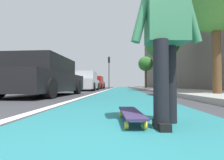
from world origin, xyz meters
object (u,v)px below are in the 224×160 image
Objects in this scene: parked_car_near at (45,77)px; street_tree_far at (146,64)px; skater_person at (166,32)px; skateboard at (131,113)px; street_tree_near at (216,5)px; street_tree_mid at (162,43)px; traffic_light at (109,67)px; parked_car_mid at (85,82)px; parked_car_far at (95,83)px.

parked_car_near is 1.11× the size of street_tree_far.
skater_person is at bearing 172.48° from street_tree_far.
parked_car_near is (4.52, 3.05, 0.61)m from skateboard.
street_tree_mid is at bearing -0.00° from street_tree_near.
street_tree_mid is (-10.34, -4.82, 0.64)m from traffic_light.
parked_car_mid is at bearing 87.21° from street_tree_mid.
street_tree_far is at bearing -0.00° from street_tree_near.
parked_car_near is 6.86m from parked_car_mid.
parked_car_far is (6.99, 0.26, 0.02)m from parked_car_mid.
skateboard is 0.17× the size of street_tree_mid.
skateboard is 20.47m from street_tree_far.
street_tree_far reaches higher than parked_car_far.
street_tree_mid is (-0.29, -5.97, 2.95)m from parked_car_mid.
street_tree_far is at bearing 0.00° from street_tree_mid.
street_tree_far is at bearing -8.55° from skateboard.
parked_car_mid is 9.91m from street_tree_near.
skater_person is at bearing -169.10° from parked_car_far.
parked_car_mid is 1.10× the size of street_tree_near.
parked_car_far is at bearing 23.19° from street_tree_near.
traffic_light is at bearing 24.99° from street_tree_mid.
parked_car_far is 0.91× the size of street_tree_mid.
street_tree_mid reaches higher than skateboard.
street_tree_far is (15.49, -6.05, 2.43)m from parked_car_near.
street_tree_mid reaches higher than street_tree_far.
parked_car_far reaches higher than skateboard.
parked_car_far is at bearing 9.94° from skateboard.
skater_person is 0.38× the size of traffic_light.
parked_car_near is 1.05× the size of traffic_light.
street_tree_near is 16.18m from street_tree_far.
skateboard is 12.03m from street_tree_mid.
parked_car_near is 1.03× the size of parked_car_mid.
street_tree_mid is 1.20× the size of street_tree_far.
parked_car_mid is (11.38, 2.96, 0.61)m from skateboard.
street_tree_mid reaches higher than parked_car_near.
street_tree_far is at bearing -7.52° from skater_person.
parked_car_far is (18.52, 3.57, -0.22)m from skater_person.
street_tree_near is at bearing 180.00° from street_tree_far.
skater_person is at bearing 146.23° from street_tree_near.
skater_person is 18.86m from parked_car_far.
street_tree_mid reaches higher than traffic_light.
parked_car_mid is 0.90× the size of street_tree_mid.
street_tree_near is at bearing 180.00° from street_tree_mid.
street_tree_far reaches higher than skateboard.
street_tree_far reaches higher than parked_car_mid.
street_tree_mid reaches higher than skater_person.
parked_car_far is 15.99m from street_tree_near.
traffic_light is 5.02m from street_tree_far.
street_tree_near reaches higher than parked_car_mid.
street_tree_mid is at bearing -155.01° from traffic_light.
skateboard is 0.52× the size of skater_person.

